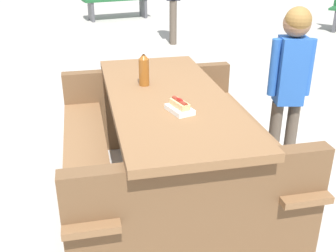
{
  "coord_description": "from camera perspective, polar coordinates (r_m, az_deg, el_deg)",
  "views": [
    {
      "loc": [
        2.53,
        0.14,
        1.7
      ],
      "look_at": [
        0.0,
        0.0,
        0.52
      ],
      "focal_mm": 44.09,
      "sensor_mm": 36.0,
      "label": 1
    }
  ],
  "objects": [
    {
      "name": "ground_plane",
      "position": [
        3.05,
        -0.0,
        -9.0
      ],
      "size": [
        30.0,
        30.0,
        0.0
      ],
      "primitive_type": "plane",
      "color": "#B7B2A8",
      "rests_on": "ground"
    },
    {
      "name": "picnic_table",
      "position": [
        2.82,
        -0.0,
        -1.48
      ],
      "size": [
        2.11,
        1.83,
        0.75
      ],
      "color": "brown",
      "rests_on": "ground"
    },
    {
      "name": "soda_bottle",
      "position": [
        2.85,
        -3.34,
        7.82
      ],
      "size": [
        0.07,
        0.07,
        0.24
      ],
      "color": "brown",
      "rests_on": "picnic_table"
    },
    {
      "name": "hotdog_tray",
      "position": [
        2.42,
        1.63,
        2.66
      ],
      "size": [
        0.21,
        0.19,
        0.08
      ],
      "color": "white",
      "rests_on": "picnic_table"
    },
    {
      "name": "child_in_coat",
      "position": [
        3.11,
        16.63,
        7.24
      ],
      "size": [
        0.2,
        0.31,
        1.27
      ],
      "color": "brown",
      "rests_on": "ground"
    }
  ]
}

